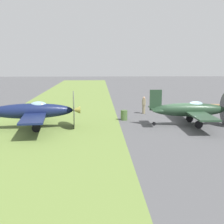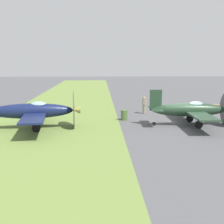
{
  "view_description": "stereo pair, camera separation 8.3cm",
  "coord_description": "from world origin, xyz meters",
  "px_view_note": "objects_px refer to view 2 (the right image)",
  "views": [
    {
      "loc": [
        25.62,
        -6.72,
        5.33
      ],
      "look_at": [
        0.65,
        -5.64,
        1.21
      ],
      "focal_mm": 50.44,
      "sensor_mm": 36.0,
      "label": 1
    },
    {
      "loc": [
        25.62,
        -6.63,
        5.33
      ],
      "look_at": [
        0.65,
        -5.64,
        1.21
      ],
      "focal_mm": 50.44,
      "sensor_mm": 36.0,
      "label": 2
    }
  ],
  "objects_px": {
    "airplane_lead": "(191,110)",
    "airplane_wingman": "(33,111)",
    "supply_crate": "(216,107)",
    "fuel_drum": "(124,115)",
    "ground_crew_chief": "(144,105)"
  },
  "relations": [
    {
      "from": "supply_crate",
      "to": "airplane_wingman",
      "type": "bearing_deg",
      "value": -64.77
    },
    {
      "from": "airplane_lead",
      "to": "airplane_wingman",
      "type": "xyz_separation_m",
      "value": [
        0.71,
        -12.77,
        0.09
      ]
    },
    {
      "from": "ground_crew_chief",
      "to": "fuel_drum",
      "type": "distance_m",
      "value": 4.12
    },
    {
      "from": "airplane_wingman",
      "to": "ground_crew_chief",
      "type": "xyz_separation_m",
      "value": [
        -6.59,
        9.73,
        -0.48
      ]
    },
    {
      "from": "airplane_lead",
      "to": "supply_crate",
      "type": "bearing_deg",
      "value": 147.49
    },
    {
      "from": "airplane_lead",
      "to": "fuel_drum",
      "type": "relative_size",
      "value": 9.61
    },
    {
      "from": "airplane_lead",
      "to": "fuel_drum",
      "type": "bearing_deg",
      "value": -114.51
    },
    {
      "from": "supply_crate",
      "to": "airplane_lead",
      "type": "bearing_deg",
      "value": -32.98
    },
    {
      "from": "airplane_lead",
      "to": "airplane_wingman",
      "type": "height_order",
      "value": "airplane_wingman"
    },
    {
      "from": "supply_crate",
      "to": "fuel_drum",
      "type": "bearing_deg",
      "value": -63.32
    },
    {
      "from": "airplane_wingman",
      "to": "fuel_drum",
      "type": "distance_m",
      "value": 8.15
    },
    {
      "from": "airplane_wingman",
      "to": "fuel_drum",
      "type": "height_order",
      "value": "airplane_wingman"
    },
    {
      "from": "fuel_drum",
      "to": "supply_crate",
      "type": "bearing_deg",
      "value": 116.68
    },
    {
      "from": "airplane_lead",
      "to": "airplane_wingman",
      "type": "distance_m",
      "value": 12.79
    },
    {
      "from": "fuel_drum",
      "to": "ground_crew_chief",
      "type": "bearing_deg",
      "value": 146.17
    }
  ]
}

